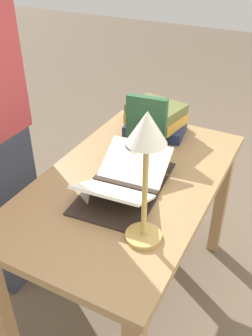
{
  "coord_description": "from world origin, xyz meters",
  "views": [
    {
      "loc": [
        1.15,
        0.58,
        1.67
      ],
      "look_at": [
        0.04,
        0.01,
        0.84
      ],
      "focal_mm": 40.0,
      "sensor_mm": 36.0,
      "label": 1
    }
  ],
  "objects_px": {
    "book_stack_tall": "(156,119)",
    "book_standing_upright": "(146,122)",
    "reading_lamp": "(146,149)",
    "coffee_mug": "(133,153)",
    "open_book": "(125,181)"
  },
  "relations": [
    {
      "from": "book_stack_tall",
      "to": "book_standing_upright",
      "type": "distance_m",
      "value": 0.15
    },
    {
      "from": "reading_lamp",
      "to": "coffee_mug",
      "type": "bearing_deg",
      "value": -149.0
    },
    {
      "from": "book_stack_tall",
      "to": "book_standing_upright",
      "type": "bearing_deg",
      "value": 4.43
    },
    {
      "from": "book_standing_upright",
      "to": "reading_lamp",
      "type": "bearing_deg",
      "value": 17.62
    },
    {
      "from": "open_book",
      "to": "coffee_mug",
      "type": "distance_m",
      "value": 0.19
    },
    {
      "from": "book_stack_tall",
      "to": "reading_lamp",
      "type": "distance_m",
      "value": 0.82
    },
    {
      "from": "open_book",
      "to": "reading_lamp",
      "type": "bearing_deg",
      "value": 35.23
    },
    {
      "from": "book_stack_tall",
      "to": "coffee_mug",
      "type": "distance_m",
      "value": 0.31
    },
    {
      "from": "book_standing_upright",
      "to": "coffee_mug",
      "type": "xyz_separation_m",
      "value": [
        0.17,
        0.01,
        -0.08
      ]
    },
    {
      "from": "coffee_mug",
      "to": "reading_lamp",
      "type": "bearing_deg",
      "value": 31.0
    },
    {
      "from": "book_standing_upright",
      "to": "coffee_mug",
      "type": "height_order",
      "value": "book_standing_upright"
    },
    {
      "from": "open_book",
      "to": "reading_lamp",
      "type": "relative_size",
      "value": 1.08
    },
    {
      "from": "book_stack_tall",
      "to": "reading_lamp",
      "type": "xyz_separation_m",
      "value": [
        0.72,
        0.27,
        0.28
      ]
    },
    {
      "from": "book_stack_tall",
      "to": "book_standing_upright",
      "type": "xyz_separation_m",
      "value": [
        0.14,
        0.01,
        0.05
      ]
    },
    {
      "from": "open_book",
      "to": "book_stack_tall",
      "type": "distance_m",
      "value": 0.5
    }
  ]
}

